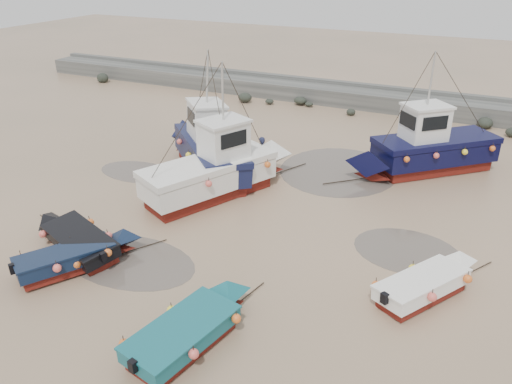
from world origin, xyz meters
TOP-DOWN VIEW (x-y plane):
  - ground at (0.00, 0.00)m, footprint 120.00×120.00m
  - seawall at (0.05, 21.99)m, footprint 60.00×4.92m
  - puddle_a at (-3.47, -1.96)m, footprint 5.42×5.42m
  - puddle_b at (5.88, 3.22)m, footprint 4.13×4.13m
  - puddle_c at (-8.36, 4.97)m, footprint 4.39×4.39m
  - puddle_d at (1.17, 9.67)m, footprint 6.15×6.15m
  - dinghy_1 at (-4.87, -3.16)m, footprint 3.63×5.16m
  - dinghy_2 at (0.95, -4.62)m, footprint 2.65×5.75m
  - dinghy_3 at (7.02, 0.69)m, footprint 3.57×5.12m
  - dinghy_4 at (-5.80, -2.11)m, footprint 5.79×3.00m
  - cabin_boat_0 at (-5.12, 6.61)m, footprint 7.69×7.57m
  - cabin_boat_1 at (-3.15, 4.55)m, footprint 5.29×9.11m
  - cabin_boat_2 at (5.19, 11.39)m, footprint 7.82×7.26m
  - person at (-2.56, 7.95)m, footprint 0.82×0.77m

SIDE VIEW (x-z plane):
  - ground at x=0.00m, z-range 0.00..0.00m
  - person at x=-2.56m, z-range -0.94..0.94m
  - puddle_a at x=-3.47m, z-range 0.00..0.01m
  - puddle_b at x=5.88m, z-range 0.00..0.01m
  - puddle_c at x=-8.36m, z-range 0.00..0.01m
  - puddle_d at x=1.17m, z-range 0.00..0.01m
  - dinghy_4 at x=-5.80m, z-range -0.16..1.26m
  - dinghy_2 at x=0.95m, z-range -0.16..1.26m
  - dinghy_1 at x=-4.87m, z-range -0.16..1.27m
  - dinghy_3 at x=7.02m, z-range -0.16..1.27m
  - seawall at x=0.05m, z-range -0.12..1.38m
  - cabin_boat_0 at x=-5.12m, z-range -1.75..4.47m
  - cabin_boat_1 at x=-3.15m, z-range -1.75..4.47m
  - cabin_boat_2 at x=5.19m, z-range -1.75..4.47m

